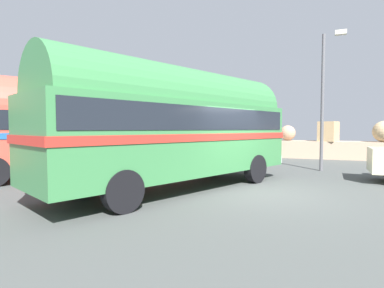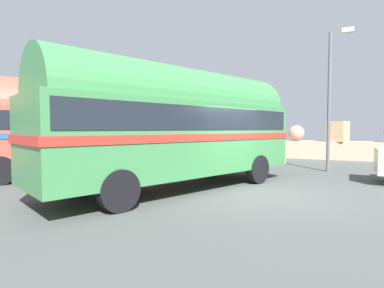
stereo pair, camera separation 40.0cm
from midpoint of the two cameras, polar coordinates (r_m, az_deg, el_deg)
name	(u,v)px [view 1 (the left image)]	position (r m, az deg, el deg)	size (l,w,h in m)	color
ground	(258,192)	(9.00, 11.20, -9.02)	(32.00, 26.00, 0.02)	#464B49
breakwater	(292,146)	(20.53, 17.95, -0.39)	(31.36, 2.05, 2.42)	tan
vintage_coach	(177,123)	(9.12, -4.07, 4.08)	(5.57, 8.83, 3.70)	black
second_coach	(70,124)	(12.87, -23.03, 3.51)	(6.65, 8.50, 3.70)	black
lamp_post	(325,94)	(14.22, 23.22, 8.76)	(0.92, 0.50, 5.94)	#5B5B60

